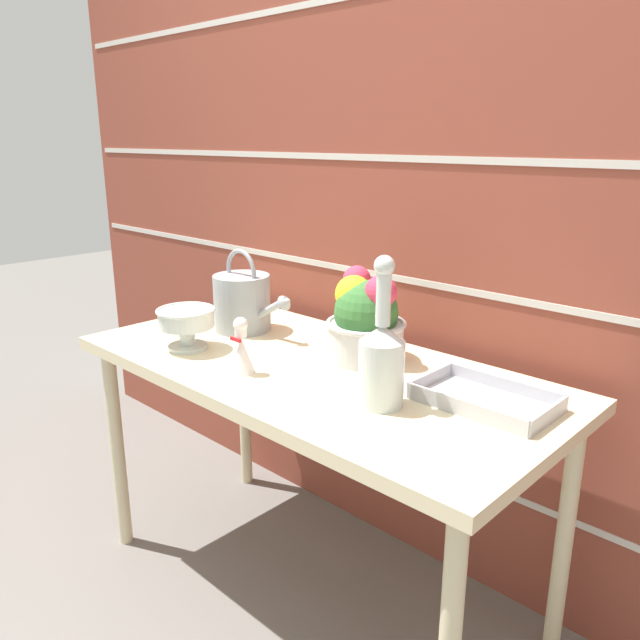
# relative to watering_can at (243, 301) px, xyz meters

# --- Properties ---
(ground_plane) EXTENTS (12.00, 12.00, 0.00)m
(ground_plane) POSITION_rel_watering_can_xyz_m (0.38, -0.08, -0.83)
(ground_plane) COLOR slate
(brick_wall) EXTENTS (3.60, 0.08, 2.20)m
(brick_wall) POSITION_rel_watering_can_xyz_m (0.38, 0.35, 0.26)
(brick_wall) COLOR brown
(brick_wall) RESTS_ON ground_plane
(patio_table) EXTENTS (1.39, 0.66, 0.74)m
(patio_table) POSITION_rel_watering_can_xyz_m (0.38, -0.08, -0.17)
(patio_table) COLOR beige
(patio_table) RESTS_ON ground_plane
(watering_can) EXTENTS (0.33, 0.18, 0.26)m
(watering_can) POSITION_rel_watering_can_xyz_m (0.00, 0.00, 0.00)
(watering_can) COLOR #93999E
(watering_can) RESTS_ON patio_table
(crystal_pedestal_bowl) EXTENTS (0.17, 0.17, 0.12)m
(crystal_pedestal_bowl) POSITION_rel_watering_can_xyz_m (0.03, -0.24, -0.01)
(crystal_pedestal_bowl) COLOR silver
(crystal_pedestal_bowl) RESTS_ON patio_table
(flower_planter) EXTENTS (0.22, 0.22, 0.26)m
(flower_planter) POSITION_rel_watering_can_xyz_m (0.46, 0.06, 0.02)
(flower_planter) COLOR #BCBCC1
(flower_planter) RESTS_ON patio_table
(glass_decanter) EXTENTS (0.11, 0.11, 0.35)m
(glass_decanter) POSITION_rel_watering_can_xyz_m (0.69, -0.16, 0.02)
(glass_decanter) COLOR silver
(glass_decanter) RESTS_ON patio_table
(figurine_vase) EXTENTS (0.07, 0.07, 0.15)m
(figurine_vase) POSITION_rel_watering_can_xyz_m (0.30, -0.25, -0.03)
(figurine_vase) COLOR white
(figurine_vase) RESTS_ON patio_table
(wire_tray) EXTENTS (0.31, 0.19, 0.04)m
(wire_tray) POSITION_rel_watering_can_xyz_m (0.86, 0.01, -0.08)
(wire_tray) COLOR #B7B7BC
(wire_tray) RESTS_ON patio_table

